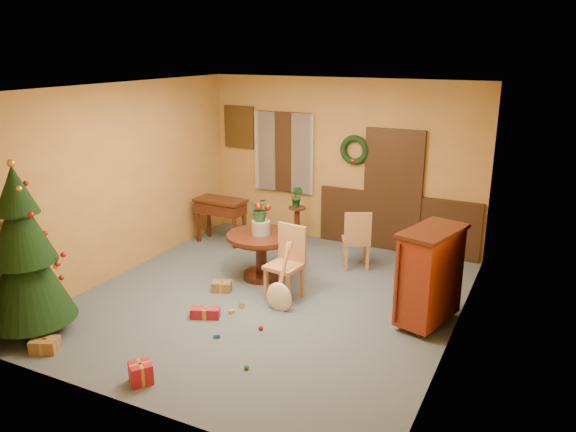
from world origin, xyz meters
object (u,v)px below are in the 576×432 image
Objects in this scene: dining_table at (261,247)px; writing_desk at (221,210)px; chair_near at (287,259)px; christmas_tree at (24,254)px; sideboard at (430,274)px.

writing_desk is at bearing 142.09° from dining_table.
christmas_tree is (-2.35, -2.33, 0.48)m from chair_near.
chair_near is 1.96m from sideboard.
christmas_tree is 4.93m from sideboard.
sideboard is (4.03, -1.46, 0.07)m from writing_desk.
christmas_tree reaches higher than sideboard.
sideboard reaches higher than chair_near.
chair_near is at bearing -32.21° from dining_table.
christmas_tree is at bearing -122.04° from dining_table.
sideboard is at bearing -7.52° from dining_table.
christmas_tree is 1.72× the size of sideboard.
chair_near is 0.82× the size of sideboard.
chair_near is 0.47× the size of christmas_tree.
sideboard is (2.59, -0.34, 0.18)m from dining_table.
writing_desk is at bearing 143.75° from chair_near.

